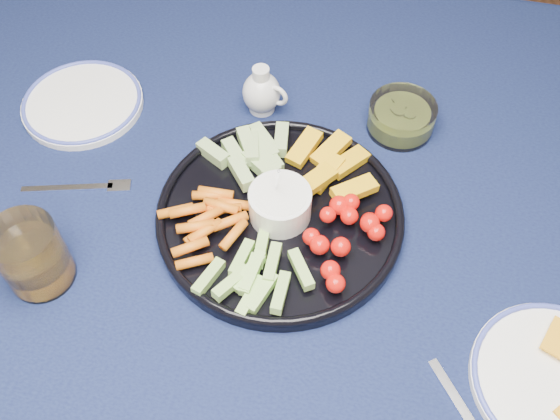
% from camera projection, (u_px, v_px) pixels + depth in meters
% --- Properties ---
extents(dining_table, '(1.67, 1.07, 0.75)m').
position_uv_depth(dining_table, '(302.00, 221.00, 0.99)').
color(dining_table, '#51331B').
rests_on(dining_table, ground).
extents(crudite_platter, '(0.35, 0.35, 0.11)m').
position_uv_depth(crudite_platter, '(279.00, 211.00, 0.87)').
color(crudite_platter, black).
rests_on(crudite_platter, dining_table).
extents(creamer_pitcher, '(0.08, 0.06, 0.08)m').
position_uv_depth(creamer_pitcher, '(262.00, 92.00, 0.98)').
color(creamer_pitcher, silver).
rests_on(creamer_pitcher, dining_table).
extents(pickle_bowl, '(0.10, 0.10, 0.05)m').
position_uv_depth(pickle_bowl, '(401.00, 118.00, 0.97)').
color(pickle_bowl, white).
rests_on(pickle_bowl, dining_table).
extents(cheese_plate, '(0.20, 0.20, 0.02)m').
position_uv_depth(cheese_plate, '(558.00, 381.00, 0.74)').
color(cheese_plate, white).
rests_on(cheese_plate, dining_table).
extents(juice_tumbler, '(0.09, 0.09, 0.10)m').
position_uv_depth(juice_tumbler, '(34.00, 258.00, 0.80)').
color(juice_tumbler, white).
rests_on(juice_tumbler, dining_table).
extents(fork_left, '(0.16, 0.06, 0.00)m').
position_uv_depth(fork_left, '(86.00, 187.00, 0.92)').
color(fork_left, white).
rests_on(fork_left, dining_table).
extents(side_plate_extra, '(0.19, 0.19, 0.02)m').
position_uv_depth(side_plate_extra, '(82.00, 103.00, 1.01)').
color(side_plate_extra, white).
rests_on(side_plate_extra, dining_table).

